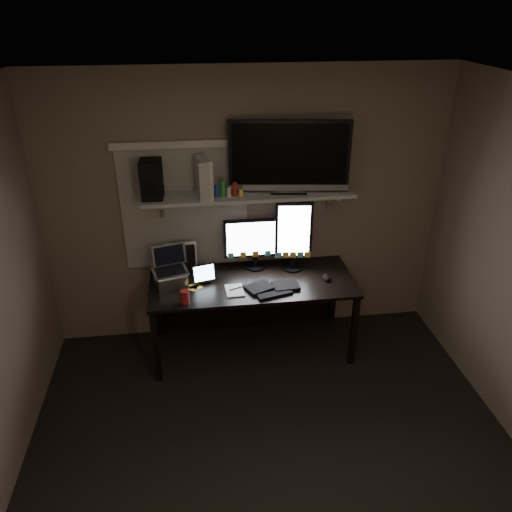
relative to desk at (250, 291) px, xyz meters
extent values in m
plane|color=black|center=(0.00, -1.55, -0.55)|extent=(3.60, 3.60, 0.00)
plane|color=silver|center=(0.00, -1.55, 1.95)|extent=(3.60, 3.60, 0.00)
plane|color=#796857|center=(0.00, 0.25, 0.70)|extent=(3.60, 0.00, 3.60)
cube|color=#B7B2A4|center=(-0.55, 0.24, 0.75)|extent=(1.10, 0.02, 1.10)
cube|color=black|center=(0.00, -0.12, 0.16)|extent=(1.80, 0.75, 0.03)
cube|color=black|center=(0.00, 0.23, -0.20)|extent=(1.80, 0.02, 0.70)
cube|color=black|center=(-0.86, -0.46, -0.20)|extent=(0.05, 0.05, 0.70)
cube|color=black|center=(0.86, -0.46, -0.20)|extent=(0.05, 0.05, 0.70)
cube|color=black|center=(-0.86, 0.21, -0.20)|extent=(0.05, 0.05, 0.70)
cube|color=black|center=(0.86, 0.21, -0.20)|extent=(0.05, 0.05, 0.70)
cube|color=#AEAEA9|center=(0.00, 0.08, 0.91)|extent=(1.80, 0.35, 0.03)
cube|color=black|center=(0.06, 0.12, 0.43)|extent=(0.57, 0.06, 0.50)
cube|color=black|center=(0.40, 0.05, 0.51)|extent=(0.34, 0.10, 0.66)
cube|color=black|center=(0.16, -0.27, 0.19)|extent=(0.49, 0.29, 0.03)
ellipsoid|color=black|center=(0.66, -0.19, 0.20)|extent=(0.07, 0.11, 0.04)
cube|color=white|center=(-0.17, -0.27, 0.18)|extent=(0.16, 0.21, 0.01)
cube|color=black|center=(-0.42, -0.10, 0.27)|extent=(0.23, 0.14, 0.19)
cube|color=black|center=(-0.61, 0.11, 0.33)|extent=(0.25, 0.13, 0.30)
cube|color=#A3A3A7|center=(-0.71, -0.09, 0.34)|extent=(0.35, 0.31, 0.33)
cylinder|color=maroon|center=(-0.59, -0.40, 0.23)|extent=(0.09, 0.09, 0.11)
cube|color=black|center=(0.34, 0.07, 1.23)|extent=(1.02, 0.31, 0.61)
cube|color=beige|center=(-0.37, 0.06, 1.09)|extent=(0.14, 0.29, 0.33)
cube|color=black|center=(-0.80, 0.07, 1.09)|extent=(0.18, 0.22, 0.32)
camera|label=1|loc=(-0.47, -3.90, 2.41)|focal=35.00mm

